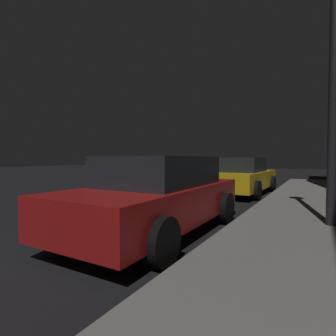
# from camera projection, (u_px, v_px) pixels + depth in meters

# --- Properties ---
(car_red) EXTENTS (2.00, 4.24, 1.43)m
(car_red) POSITION_uv_depth(u_px,v_px,m) (158.00, 194.00, 4.93)
(car_red) COLOR maroon
(car_red) RESTS_ON ground
(car_yellow_cab) EXTENTS (2.13, 4.42, 1.43)m
(car_yellow_cab) POSITION_uv_depth(u_px,v_px,m) (241.00, 176.00, 10.28)
(car_yellow_cab) COLOR gold
(car_yellow_cab) RESTS_ON ground
(street_lamp) EXTENTS (0.44, 0.44, 5.38)m
(street_lamp) POSITION_uv_depth(u_px,v_px,m) (335.00, 31.00, 4.76)
(street_lamp) COLOR black
(street_lamp) RESTS_ON sidewalk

